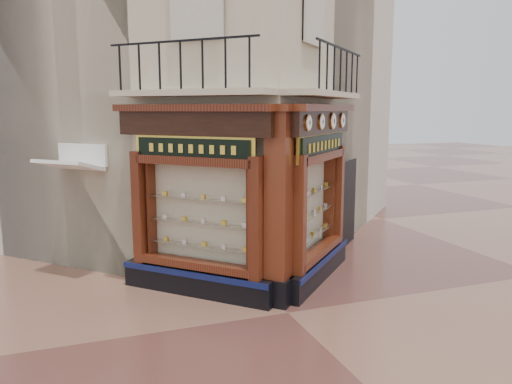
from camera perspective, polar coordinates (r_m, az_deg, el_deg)
name	(u,v)px	position (r m, az deg, el deg)	size (l,w,h in m)	color
ground	(288,313)	(9.92, 3.65, -13.61)	(80.00, 80.00, 0.00)	#502C25
main_building	(204,35)	(15.12, -5.93, 17.43)	(8.00, 8.00, 12.00)	#C3B198
neighbour_left	(110,58)	(17.10, -16.35, 14.48)	(8.00, 8.00, 11.00)	beige
neighbour_right	(256,63)	(18.14, -0.03, 14.53)	(8.00, 8.00, 11.00)	beige
shopfront_left	(196,203)	(10.35, -6.90, -1.22)	(2.86, 2.86, 3.98)	black
shopfront_right	(318,195)	(11.31, 7.11, -0.33)	(2.86, 2.86, 3.98)	black
corner_pilaster	(279,209)	(9.78, 2.60, -1.97)	(0.85, 0.85, 3.98)	black
balcony	(261,93)	(10.51, 0.59, 11.27)	(5.94, 2.97, 1.03)	#C3B198
clock_a	(308,123)	(9.86, 5.98, 7.88)	(0.26, 0.26, 0.32)	#BA833E
clock_b	(321,122)	(10.66, 7.49, 7.96)	(0.27, 0.27, 0.34)	#BA833E
clock_c	(333,121)	(11.46, 8.77, 8.02)	(0.30, 0.30, 0.38)	#BA833E
clock_d	(342,120)	(12.23, 9.83, 8.07)	(0.29, 0.29, 0.36)	#BA833E
awning	(75,277)	(12.60, -19.96, -9.09)	(1.43, 0.86, 0.08)	silver
signboard_left	(193,149)	(10.14, -7.26, 4.95)	(2.02, 2.02, 0.54)	gold
signboard_right	(322,145)	(11.16, 7.61, 5.34)	(2.23, 2.23, 0.60)	gold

